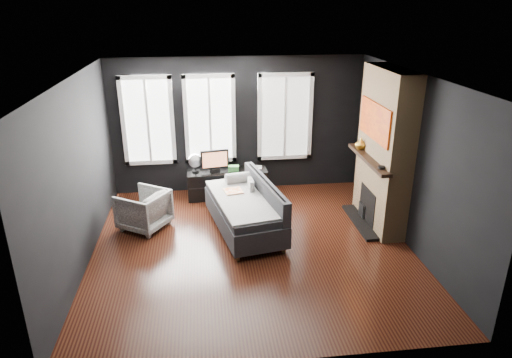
{
  "coord_description": "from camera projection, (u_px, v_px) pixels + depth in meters",
  "views": [
    {
      "loc": [
        -0.71,
        -6.35,
        3.69
      ],
      "look_at": [
        0.1,
        0.3,
        1.05
      ],
      "focal_mm": 32.0,
      "sensor_mm": 36.0,
      "label": 1
    }
  ],
  "objects": [
    {
      "name": "mantel_vase",
      "position": [
        361.0,
        144.0,
        8.02
      ],
      "size": [
        0.26,
        0.26,
        0.2
      ],
      "primitive_type": "imported",
      "rotation": [
        0.0,
        0.0,
        0.32
      ],
      "color": "gold",
      "rests_on": "fireplace"
    },
    {
      "name": "wall_back",
      "position": [
        238.0,
        125.0,
        9.12
      ],
      "size": [
        5.0,
        0.02,
        2.7
      ],
      "primitive_type": "cube",
      "color": "black",
      "rests_on": "ground"
    },
    {
      "name": "wall_right",
      "position": [
        411.0,
        161.0,
        7.09
      ],
      "size": [
        0.02,
        5.0,
        2.7
      ],
      "primitive_type": "cube",
      "color": "black",
      "rests_on": "ground"
    },
    {
      "name": "fireplace",
      "position": [
        384.0,
        150.0,
        7.62
      ],
      "size": [
        0.7,
        1.62,
        2.7
      ],
      "primitive_type": null,
      "color": "#93724C",
      "rests_on": "floor"
    },
    {
      "name": "mug",
      "position": [
        248.0,
        167.0,
        9.02
      ],
      "size": [
        0.15,
        0.12,
        0.14
      ],
      "primitive_type": "imported",
      "rotation": [
        0.0,
        0.0,
        -0.09
      ],
      "color": "#C95E1A",
      "rests_on": "media_console"
    },
    {
      "name": "mantel_clock",
      "position": [
        382.0,
        167.0,
        7.12
      ],
      "size": [
        0.13,
        0.13,
        0.04
      ],
      "primitive_type": "cylinder",
      "rotation": [
        0.0,
        0.0,
        0.11
      ],
      "color": "black",
      "rests_on": "fireplace"
    },
    {
      "name": "monitor",
      "position": [
        215.0,
        159.0,
        8.88
      ],
      "size": [
        0.58,
        0.21,
        0.5
      ],
      "primitive_type": null,
      "rotation": [
        0.0,
        0.0,
        0.17
      ],
      "color": "black",
      "rests_on": "media_console"
    },
    {
      "name": "ceiling",
      "position": [
        251.0,
        77.0,
        6.31
      ],
      "size": [
        5.0,
        5.0,
        0.0
      ],
      "primitive_type": "plane",
      "color": "white",
      "rests_on": "ground"
    },
    {
      "name": "desk_fan",
      "position": [
        195.0,
        163.0,
        8.88
      ],
      "size": [
        0.31,
        0.31,
        0.38
      ],
      "primitive_type": null,
      "rotation": [
        0.0,
        0.0,
        0.2
      ],
      "color": "#959595",
      "rests_on": "media_console"
    },
    {
      "name": "storage_box",
      "position": [
        233.0,
        169.0,
        8.95
      ],
      "size": [
        0.22,
        0.14,
        0.11
      ],
      "primitive_type": "cube",
      "rotation": [
        0.0,
        0.0,
        -0.05
      ],
      "color": "#30712F",
      "rests_on": "media_console"
    },
    {
      "name": "floor",
      "position": [
        252.0,
        247.0,
        7.3
      ],
      "size": [
        5.0,
        5.0,
        0.0
      ],
      "primitive_type": "plane",
      "color": "black",
      "rests_on": "ground"
    },
    {
      "name": "stripe_pillow",
      "position": [
        251.0,
        188.0,
        7.97
      ],
      "size": [
        0.09,
        0.31,
        0.31
      ],
      "primitive_type": "cube",
      "rotation": [
        0.0,
        0.0,
        0.05
      ],
      "color": "gray",
      "rests_on": "sofa"
    },
    {
      "name": "media_console",
      "position": [
        227.0,
        183.0,
        9.11
      ],
      "size": [
        1.6,
        0.56,
        0.54
      ],
      "primitive_type": null,
      "rotation": [
        0.0,
        0.0,
        0.04
      ],
      "color": "black",
      "rests_on": "floor"
    },
    {
      "name": "windows",
      "position": [
        213.0,
        74.0,
        8.65
      ],
      "size": [
        4.0,
        0.16,
        1.76
      ],
      "primitive_type": null,
      "color": "white",
      "rests_on": "wall_back"
    },
    {
      "name": "armchair",
      "position": [
        143.0,
        208.0,
        7.8
      ],
      "size": [
        0.96,
        0.98,
        0.74
      ],
      "primitive_type": "imported",
      "rotation": [
        0.0,
        0.0,
        -2.15
      ],
      "color": "white",
      "rests_on": "floor"
    },
    {
      "name": "book",
      "position": [
        254.0,
        163.0,
        9.13
      ],
      "size": [
        0.16,
        0.04,
        0.21
      ],
      "primitive_type": "imported",
      "rotation": [
        0.0,
        0.0,
        -0.13
      ],
      "color": "tan",
      "rests_on": "media_console"
    },
    {
      "name": "sofa",
      "position": [
        244.0,
        207.0,
        7.69
      ],
      "size": [
        1.38,
        2.18,
        0.87
      ],
      "primitive_type": null,
      "rotation": [
        0.0,
        0.0,
        0.19
      ],
      "color": "#232326",
      "rests_on": "floor"
    },
    {
      "name": "wall_left",
      "position": [
        79.0,
        175.0,
        6.53
      ],
      "size": [
        0.02,
        5.0,
        2.7
      ],
      "primitive_type": "cube",
      "color": "black",
      "rests_on": "ground"
    }
  ]
}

